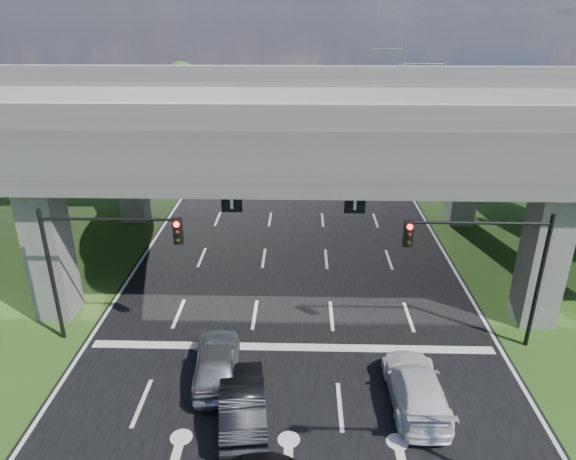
{
  "coord_description": "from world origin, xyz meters",
  "views": [
    {
      "loc": [
        0.33,
        -14.54,
        13.13
      ],
      "look_at": [
        -0.3,
        8.38,
        3.35
      ],
      "focal_mm": 32.0,
      "sensor_mm": 36.0,
      "label": 1
    }
  ],
  "objects_px": {
    "signal_left": "(99,252)",
    "car_dark": "(243,402)",
    "streetlight_beyond": "(397,89)",
    "signal_right": "(490,257)",
    "car_silver": "(217,361)",
    "streetlight_far": "(434,118)",
    "car_white": "(416,387)"
  },
  "relations": [
    {
      "from": "car_silver",
      "to": "car_dark",
      "type": "bearing_deg",
      "value": 113.37
    },
    {
      "from": "signal_right",
      "to": "signal_left",
      "type": "relative_size",
      "value": 1.0
    },
    {
      "from": "streetlight_far",
      "to": "streetlight_beyond",
      "type": "bearing_deg",
      "value": 90.0
    },
    {
      "from": "streetlight_beyond",
      "to": "car_dark",
      "type": "relative_size",
      "value": 2.28
    },
    {
      "from": "signal_left",
      "to": "streetlight_beyond",
      "type": "bearing_deg",
      "value": 63.57
    },
    {
      "from": "car_silver",
      "to": "car_white",
      "type": "relative_size",
      "value": 0.93
    },
    {
      "from": "streetlight_far",
      "to": "car_silver",
      "type": "relative_size",
      "value": 2.29
    },
    {
      "from": "signal_right",
      "to": "car_white",
      "type": "height_order",
      "value": "signal_right"
    },
    {
      "from": "signal_right",
      "to": "car_dark",
      "type": "xyz_separation_m",
      "value": [
        -9.44,
        -4.62,
        -3.43
      ]
    },
    {
      "from": "streetlight_beyond",
      "to": "car_white",
      "type": "distance_m",
      "value": 40.41
    },
    {
      "from": "signal_right",
      "to": "car_white",
      "type": "xyz_separation_m",
      "value": [
        -3.31,
        -3.64,
        -3.48
      ]
    },
    {
      "from": "streetlight_far",
      "to": "car_dark",
      "type": "height_order",
      "value": "streetlight_far"
    },
    {
      "from": "streetlight_far",
      "to": "car_dark",
      "type": "xyz_separation_m",
      "value": [
        -11.71,
        -24.68,
        -5.09
      ]
    },
    {
      "from": "car_silver",
      "to": "streetlight_far",
      "type": "bearing_deg",
      "value": -125.93
    },
    {
      "from": "car_silver",
      "to": "car_white",
      "type": "height_order",
      "value": "car_silver"
    },
    {
      "from": "signal_right",
      "to": "streetlight_far",
      "type": "relative_size",
      "value": 0.6
    },
    {
      "from": "streetlight_beyond",
      "to": "car_dark",
      "type": "xyz_separation_m",
      "value": [
        -11.71,
        -40.68,
        -5.09
      ]
    },
    {
      "from": "signal_left",
      "to": "streetlight_beyond",
      "type": "height_order",
      "value": "streetlight_beyond"
    },
    {
      "from": "streetlight_far",
      "to": "car_white",
      "type": "bearing_deg",
      "value": -103.26
    },
    {
      "from": "streetlight_beyond",
      "to": "streetlight_far",
      "type": "bearing_deg",
      "value": -90.0
    },
    {
      "from": "car_silver",
      "to": "car_dark",
      "type": "relative_size",
      "value": 0.99
    },
    {
      "from": "streetlight_beyond",
      "to": "signal_right",
      "type": "bearing_deg",
      "value": -93.61
    },
    {
      "from": "signal_left",
      "to": "car_silver",
      "type": "height_order",
      "value": "signal_left"
    },
    {
      "from": "signal_left",
      "to": "car_dark",
      "type": "xyz_separation_m",
      "value": [
        6.21,
        -4.62,
        -3.43
      ]
    },
    {
      "from": "streetlight_far",
      "to": "streetlight_beyond",
      "type": "height_order",
      "value": "same"
    },
    {
      "from": "signal_right",
      "to": "signal_left",
      "type": "distance_m",
      "value": 15.65
    },
    {
      "from": "signal_left",
      "to": "car_white",
      "type": "xyz_separation_m",
      "value": [
        12.34,
        -3.64,
        -3.48
      ]
    },
    {
      "from": "signal_right",
      "to": "car_silver",
      "type": "bearing_deg",
      "value": -167.12
    },
    {
      "from": "signal_left",
      "to": "car_dark",
      "type": "distance_m",
      "value": 8.47
    },
    {
      "from": "streetlight_far",
      "to": "car_silver",
      "type": "bearing_deg",
      "value": -119.92
    },
    {
      "from": "car_dark",
      "to": "car_silver",
      "type": "bearing_deg",
      "value": -67.91
    },
    {
      "from": "streetlight_beyond",
      "to": "car_dark",
      "type": "distance_m",
      "value": 42.64
    }
  ]
}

